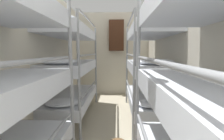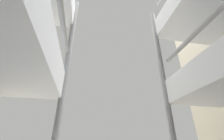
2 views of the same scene
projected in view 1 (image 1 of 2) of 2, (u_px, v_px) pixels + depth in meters
The scene contains 7 objects.
wall_left at pixel (26, 57), 2.10m from camera, with size 0.06×5.29×2.51m.
wall_right at pixel (189, 58), 2.02m from camera, with size 0.06×5.29×2.51m.
wall_back at pixel (112, 54), 4.65m from camera, with size 2.31×0.06×2.51m.
bunk_stack_right_near at pixel (219, 102), 0.86m from camera, with size 0.72×1.75×1.95m.
bunk_stack_left_far at pixel (72, 66), 2.96m from camera, with size 0.72×1.75×1.95m.
bunk_stack_right_far at pixel (148, 66), 2.90m from camera, with size 0.72×1.75×1.95m.
hanging_coat at pixel (116, 36), 4.43m from camera, with size 0.44×0.12×0.90m.
Camera 1 is at (0.16, 0.52, 1.33)m, focal length 24.00 mm.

